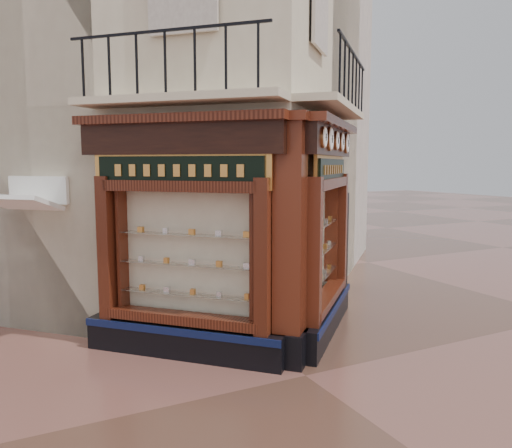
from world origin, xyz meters
TOP-DOWN VIEW (x-y plane):
  - ground at (0.00, 0.00)m, footprint 80.00×80.00m
  - main_building at (0.00, 6.16)m, footprint 11.31×11.31m
  - neighbour_left at (-2.47, 8.63)m, footprint 11.31×11.31m
  - neighbour_right at (2.47, 8.63)m, footprint 11.31×11.31m
  - shopfront_left at (-1.41, 1.57)m, footprint 2.86×2.86m
  - shopfront_right at (1.41, 1.57)m, footprint 2.86×2.86m
  - corner_pilaster at (0.00, 0.50)m, footprint 0.85×0.85m
  - balcony at (0.00, 1.49)m, footprint 5.94×2.97m
  - clock_a at (0.61, 0.50)m, footprint 0.28×0.28m
  - clock_b at (1.01, 0.91)m, footprint 0.32×0.32m
  - clock_c at (1.47, 1.37)m, footprint 0.28×0.28m
  - clock_d at (1.91, 1.81)m, footprint 0.29×0.29m
  - clock_e at (2.38, 2.28)m, footprint 0.33×0.33m
  - awning at (-3.72, 3.51)m, footprint 1.45×1.45m
  - signboard_left at (-1.46, 1.51)m, footprint 2.24×2.24m
  - signboard_right at (1.46, 1.51)m, footprint 1.92×1.92m

SIDE VIEW (x-z plane):
  - ground at x=0.00m, z-range 0.00..0.00m
  - awning at x=-3.72m, z-range -0.16..0.16m
  - corner_pilaster at x=0.00m, z-range -0.04..3.94m
  - shopfront_left at x=-1.41m, z-range -0.01..3.97m
  - shopfront_right at x=1.41m, z-range -0.01..3.97m
  - signboard_left at x=-1.46m, z-range 2.80..3.40m
  - signboard_right at x=1.46m, z-range 2.84..3.36m
  - clock_a at x=0.61m, z-range 3.45..3.79m
  - clock_c at x=1.47m, z-range 3.45..3.79m
  - clock_d at x=1.91m, z-range 3.44..3.80m
  - clock_e at x=2.38m, z-range 3.41..3.83m
  - clock_b at x=1.01m, z-range 3.42..3.82m
  - balcony at x=0.00m, z-range 3.70..4.73m
  - neighbour_left at x=-2.47m, z-range 0.00..11.00m
  - neighbour_right at x=2.47m, z-range 0.00..11.00m
  - main_building at x=0.00m, z-range 0.00..12.00m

